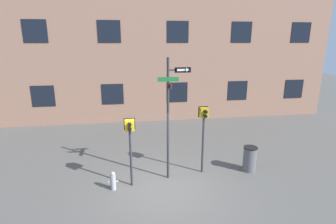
# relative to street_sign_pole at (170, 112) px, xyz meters

# --- Properties ---
(ground_plane) EXTENTS (60.00, 60.00, 0.00)m
(ground_plane) POSITION_rel_street_sign_pole_xyz_m (-0.36, -0.80, -2.56)
(ground_plane) COLOR #595651
(street_sign_pole) EXTENTS (1.14, 0.77, 4.42)m
(street_sign_pole) POSITION_rel_street_sign_pole_xyz_m (0.00, 0.00, 0.00)
(street_sign_pole) COLOR #2D2D33
(street_sign_pole) RESTS_ON ground_plane
(pedestrian_signal_left) EXTENTS (0.38, 0.40, 2.44)m
(pedestrian_signal_left) POSITION_rel_street_sign_pole_xyz_m (-1.41, -0.33, -0.65)
(pedestrian_signal_left) COLOR #2D2D33
(pedestrian_signal_left) RESTS_ON ground_plane
(pedestrian_signal_right) EXTENTS (0.35, 0.40, 2.61)m
(pedestrian_signal_right) POSITION_rel_street_sign_pole_xyz_m (1.31, 0.24, -0.54)
(pedestrian_signal_right) COLOR #2D2D33
(pedestrian_signal_right) RESTS_ON ground_plane
(fire_hydrant) EXTENTS (0.34, 0.18, 0.66)m
(fire_hydrant) POSITION_rel_street_sign_pole_xyz_m (-2.04, -0.52, -2.23)
(fire_hydrant) COLOR #A5A5A8
(fire_hydrant) RESTS_ON ground_plane
(trash_bin) EXTENTS (0.53, 0.53, 0.99)m
(trash_bin) POSITION_rel_street_sign_pole_xyz_m (3.18, 0.07, -2.06)
(trash_bin) COLOR #59595B
(trash_bin) RESTS_ON ground_plane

